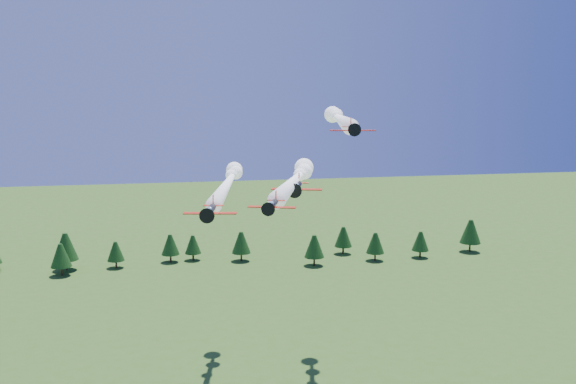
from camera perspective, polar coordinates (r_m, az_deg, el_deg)
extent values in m
cylinder|color=black|center=(86.65, -1.40, -1.13)|extent=(2.36, 4.78, 0.88)
cone|color=black|center=(83.97, -1.71, -1.46)|extent=(1.09, 1.03, 0.88)
cone|color=black|center=(83.45, -1.77, -1.53)|extent=(0.49, 0.50, 0.39)
cylinder|color=black|center=(83.31, -1.79, -1.55)|extent=(1.76, 0.63, 1.85)
cube|color=red|center=(86.36, -1.43, -1.35)|extent=(6.55, 3.22, 0.11)
cube|color=red|center=(89.68, -1.07, -0.75)|extent=(2.66, 1.53, 0.06)
cube|color=red|center=(89.65, -1.06, -0.29)|extent=(0.34, 0.82, 1.28)
ellipsoid|color=#7FA9C5|center=(85.82, -1.48, -0.99)|extent=(0.94, 1.20, 0.55)
sphere|color=white|center=(117.25, 1.11, 1.58)|extent=(2.30, 2.30, 2.30)
sphere|color=white|center=(121.11, 1.33, 1.82)|extent=(3.00, 3.00, 3.00)
sphere|color=white|center=(124.98, 1.54, 2.05)|extent=(3.70, 3.70, 3.70)
cylinder|color=black|center=(98.06, -6.92, -1.63)|extent=(2.16, 5.98, 1.09)
cone|color=black|center=(94.72, -7.16, -2.02)|extent=(1.25, 1.17, 1.09)
cone|color=black|center=(94.08, -7.21, -2.10)|extent=(0.56, 0.57, 0.48)
cylinder|color=black|center=(93.90, -7.23, -2.12)|extent=(2.25, 0.47, 2.29)
cube|color=red|center=(97.70, -6.94, -1.88)|extent=(8.19, 2.94, 0.13)
cube|color=red|center=(101.82, -6.66, -1.20)|extent=(3.27, 1.50, 0.08)
cube|color=red|center=(101.77, -6.66, -0.70)|extent=(0.29, 1.03, 1.58)
ellipsoid|color=#7FA9C5|center=(97.02, -6.99, -1.49)|extent=(1.01, 1.43, 0.68)
sphere|color=white|center=(136.37, -4.97, 1.44)|extent=(2.30, 2.30, 2.30)
sphere|color=white|center=(141.21, -4.80, 1.71)|extent=(3.00, 3.00, 3.00)
sphere|color=white|center=(146.06, -4.64, 1.96)|extent=(3.70, 3.70, 3.70)
cylinder|color=black|center=(96.03, 5.75, 5.66)|extent=(1.90, 5.02, 0.91)
cone|color=black|center=(93.16, 5.90, 5.55)|extent=(1.06, 0.99, 0.91)
cone|color=black|center=(92.61, 5.93, 5.53)|extent=(0.48, 0.48, 0.40)
cylinder|color=black|center=(92.46, 5.94, 5.52)|extent=(1.89, 0.43, 1.92)
cube|color=red|center=(95.68, 5.77, 5.47)|extent=(6.88, 2.58, 0.11)
cube|color=red|center=(99.25, 5.60, 5.80)|extent=(2.76, 1.30, 0.06)
cube|color=red|center=(99.31, 5.60, 6.22)|extent=(0.26, 0.87, 1.33)
ellipsoid|color=#7FA9C5|center=(95.19, 5.80, 5.85)|extent=(0.87, 1.21, 0.57)
sphere|color=white|center=(135.89, 4.36, 6.70)|extent=(2.30, 2.30, 2.30)
sphere|color=white|center=(141.02, 4.24, 6.79)|extent=(3.00, 3.00, 3.00)
sphere|color=white|center=(146.15, 4.12, 6.87)|extent=(3.70, 3.70, 3.70)
cylinder|color=black|center=(106.02, 0.79, 0.48)|extent=(2.83, 6.20, 1.14)
cone|color=black|center=(102.50, 0.62, 0.18)|extent=(1.38, 1.30, 1.14)
cone|color=black|center=(101.83, 0.59, 0.12)|extent=(0.62, 0.63, 0.50)
cylinder|color=black|center=(101.64, 0.58, 0.10)|extent=(2.30, 0.72, 2.38)
cube|color=red|center=(105.62, 0.77, 0.25)|extent=(8.49, 3.85, 0.14)
cube|color=red|center=(109.98, 0.98, 0.82)|extent=(3.43, 1.86, 0.08)
cube|color=red|center=(109.96, 0.98, 1.30)|extent=(0.40, 1.06, 1.65)
ellipsoid|color=#7FA9C5|center=(104.94, 0.75, 0.64)|extent=(1.17, 1.54, 0.71)
cylinder|color=#382314|center=(235.30, 15.86, -4.75)|extent=(0.60, 0.60, 3.19)
cone|color=#103511|center=(234.03, 15.92, -3.39)|extent=(7.29, 7.29, 8.20)
cylinder|color=#382314|center=(213.80, -15.02, -6.22)|extent=(0.60, 0.60, 2.39)
cone|color=#103511|center=(212.73, -15.07, -5.11)|extent=(5.46, 5.46, 6.15)
cylinder|color=#382314|center=(223.34, 11.65, -5.41)|extent=(0.60, 0.60, 2.52)
cone|color=#103511|center=(222.27, 11.69, -4.29)|extent=(5.76, 5.76, 6.48)
cylinder|color=#382314|center=(216.96, 7.74, -5.72)|extent=(0.60, 0.60, 2.65)
cone|color=#103511|center=(215.80, 7.77, -4.50)|extent=(6.06, 6.06, 6.82)
cylinder|color=#382314|center=(224.40, 4.92, -5.16)|extent=(0.60, 0.60, 2.66)
cone|color=#103511|center=(223.27, 4.94, -3.98)|extent=(6.09, 6.09, 6.85)
cylinder|color=#382314|center=(216.77, -10.38, -5.81)|extent=(0.60, 0.60, 2.60)
cone|color=#103511|center=(215.63, -10.42, -4.61)|extent=(5.95, 5.95, 6.69)
cylinder|color=#382314|center=(209.33, 2.35, -6.17)|extent=(0.60, 0.60, 2.82)
cone|color=#103511|center=(208.06, 2.35, -4.83)|extent=(6.44, 6.44, 7.24)
cylinder|color=#382314|center=(215.16, -4.17, -5.77)|extent=(0.60, 0.60, 2.76)
cone|color=#103511|center=(213.95, -4.19, -4.49)|extent=(6.31, 6.31, 7.10)
cylinder|color=#382314|center=(217.84, -8.42, -5.71)|extent=(0.60, 0.60, 2.37)
cone|color=#103511|center=(216.80, -8.45, -4.63)|extent=(5.42, 5.42, 6.10)
cylinder|color=#382314|center=(210.14, -19.47, -6.64)|extent=(0.60, 0.60, 2.79)
cone|color=#103511|center=(208.88, -19.54, -5.33)|extent=(6.38, 6.38, 7.17)
cylinder|color=#382314|center=(215.77, -19.08, -6.14)|extent=(0.60, 0.60, 3.33)
cone|color=#103511|center=(214.34, -19.16, -4.61)|extent=(7.60, 7.60, 8.55)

